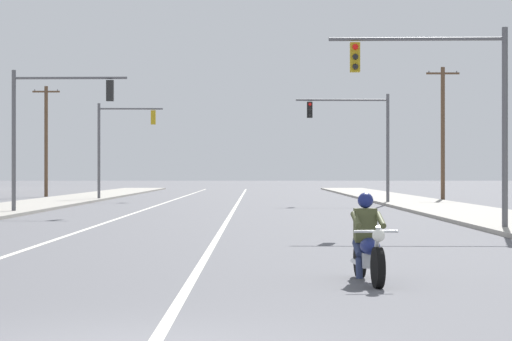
# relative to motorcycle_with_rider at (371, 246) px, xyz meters

# --- Properties ---
(lane_stripe_center) EXTENTS (0.16, 100.00, 0.01)m
(lane_stripe_center) POSITION_rel_motorcycle_with_rider_xyz_m (-2.89, 38.61, -0.58)
(lane_stripe_center) COLOR beige
(lane_stripe_center) RESTS_ON ground
(lane_stripe_left) EXTENTS (0.16, 100.00, 0.01)m
(lane_stripe_left) POSITION_rel_motorcycle_with_rider_xyz_m (-7.17, 38.61, -0.58)
(lane_stripe_left) COLOR beige
(lane_stripe_left) RESTS_ON ground
(sidewalk_kerb_right) EXTENTS (4.40, 110.00, 0.14)m
(sidewalk_kerb_right) POSITION_rel_motorcycle_with_rider_xyz_m (7.26, 33.61, -0.52)
(sidewalk_kerb_right) COLOR #9E998E
(sidewalk_kerb_right) RESTS_ON ground
(sidewalk_kerb_left) EXTENTS (4.40, 110.00, 0.14)m
(sidewalk_kerb_left) POSITION_rel_motorcycle_with_rider_xyz_m (-13.60, 33.61, -0.52)
(sidewalk_kerb_left) COLOR #9E998E
(sidewalk_kerb_left) RESTS_ON ground
(motorcycle_with_rider) EXTENTS (0.70, 2.19, 1.46)m
(motorcycle_with_rider) POSITION_rel_motorcycle_with_rider_xyz_m (0.00, 0.00, 0.00)
(motorcycle_with_rider) COLOR black
(motorcycle_with_rider) RESTS_ON ground
(traffic_signal_near_right) EXTENTS (5.43, 0.37, 6.20)m
(traffic_signal_near_right) POSITION_rel_motorcycle_with_rider_xyz_m (4.16, 13.87, 3.55)
(traffic_signal_near_right) COLOR #56565B
(traffic_signal_near_right) RESTS_ON ground
(traffic_signal_near_left) EXTENTS (4.99, 0.37, 6.20)m
(traffic_signal_near_left) POSITION_rel_motorcycle_with_rider_xyz_m (-10.83, 26.34, 3.52)
(traffic_signal_near_left) COLOR #56565B
(traffic_signal_near_left) RESTS_ON ground
(traffic_signal_mid_right) EXTENTS (5.27, 0.46, 6.20)m
(traffic_signal_mid_right) POSITION_rel_motorcycle_with_rider_xyz_m (4.07, 39.28, 3.54)
(traffic_signal_mid_right) COLOR #56565B
(traffic_signal_mid_right) RESTS_ON ground
(traffic_signal_mid_left) EXTENTS (4.16, 0.41, 6.20)m
(traffic_signal_mid_left) POSITION_rel_motorcycle_with_rider_xyz_m (-10.69, 46.83, 3.47)
(traffic_signal_mid_left) COLOR #56565B
(traffic_signal_mid_left) RESTS_ON ground
(utility_pole_right_far) EXTENTS (2.10, 0.26, 8.47)m
(utility_pole_right_far) POSITION_rel_motorcycle_with_rider_xyz_m (10.03, 46.45, 3.85)
(utility_pole_right_far) COLOR brown
(utility_pole_right_far) RESTS_ON ground
(utility_pole_left_far) EXTENTS (2.00, 0.26, 8.12)m
(utility_pole_left_far) POSITION_rel_motorcycle_with_rider_xyz_m (-17.24, 56.34, 3.67)
(utility_pole_left_far) COLOR brown
(utility_pole_left_far) RESTS_ON ground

